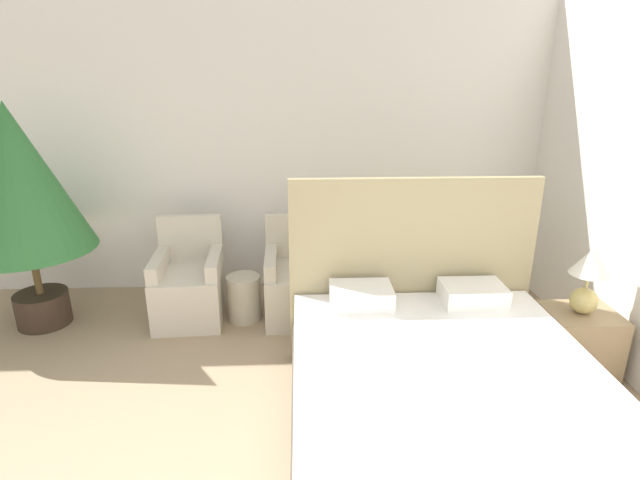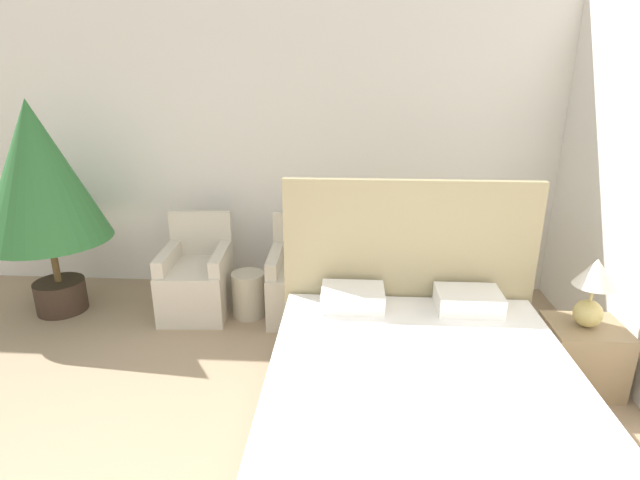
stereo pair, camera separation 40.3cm
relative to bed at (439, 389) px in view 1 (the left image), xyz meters
The scene contains 8 objects.
wall_back 2.82m from the bed, 115.55° to the left, with size 10.00×0.06×2.90m.
bed is the anchor object (origin of this frame).
armchair_near_window_left 2.44m from the bed, 138.78° to the left, with size 0.62×0.73×0.89m.
armchair_near_window_right 1.82m from the bed, 118.01° to the left, with size 0.60×0.71×0.89m.
potted_palm 3.61m from the bed, 153.70° to the left, with size 1.08×1.08×1.93m.
nightstand 1.37m from the bed, 27.19° to the left, with size 0.50×0.43×0.49m.
table_lamp 1.43m from the bed, 27.32° to the left, with size 0.27×0.27×0.49m.
side_table 2.06m from the bed, 130.87° to the left, with size 0.30×0.30×0.41m.
Camera 1 is at (0.28, -1.28, 2.17)m, focal length 28.00 mm.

